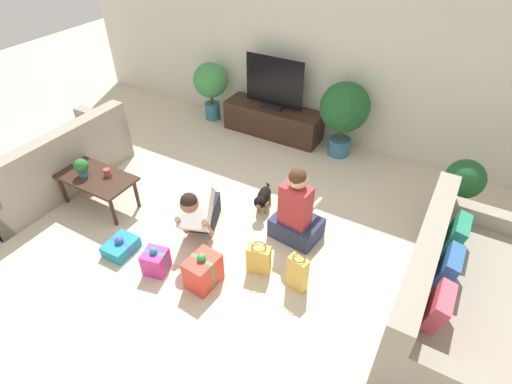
% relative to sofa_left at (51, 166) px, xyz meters
% --- Properties ---
extents(ground_plane, '(16.00, 16.00, 0.00)m').
position_rel_sofa_left_xyz_m(ground_plane, '(2.39, 0.29, -0.29)').
color(ground_plane, beige).
extents(wall_back, '(8.40, 0.06, 2.60)m').
position_rel_sofa_left_xyz_m(wall_back, '(2.39, 2.92, 1.01)').
color(wall_back, beige).
rests_on(wall_back, ground_plane).
extents(sofa_left, '(0.90, 2.07, 0.84)m').
position_rel_sofa_left_xyz_m(sofa_left, '(0.00, 0.00, 0.00)').
color(sofa_left, gray).
rests_on(sofa_left, ground_plane).
extents(sofa_right, '(0.90, 2.07, 0.84)m').
position_rel_sofa_left_xyz_m(sofa_right, '(4.79, 0.45, 0.01)').
color(sofa_right, gray).
rests_on(sofa_right, ground_plane).
extents(coffee_table, '(0.96, 0.50, 0.43)m').
position_rel_sofa_left_xyz_m(coffee_table, '(0.85, 0.00, 0.09)').
color(coffee_table, '#382319').
rests_on(coffee_table, ground_plane).
extents(tv_console, '(1.54, 0.47, 0.46)m').
position_rel_sofa_left_xyz_m(tv_console, '(1.86, 2.61, -0.06)').
color(tv_console, '#382319').
rests_on(tv_console, ground_plane).
extents(tv, '(0.92, 0.20, 0.77)m').
position_rel_sofa_left_xyz_m(tv, '(1.86, 2.61, 0.51)').
color(tv, black).
rests_on(tv, tv_console).
extents(potted_plant_back_left, '(0.55, 0.55, 0.95)m').
position_rel_sofa_left_xyz_m(potted_plant_back_left, '(0.74, 2.56, 0.34)').
color(potted_plant_back_left, '#336B84').
rests_on(potted_plant_back_left, ground_plane).
extents(potted_plant_back_right, '(0.69, 0.69, 1.09)m').
position_rel_sofa_left_xyz_m(potted_plant_back_right, '(2.98, 2.56, 0.41)').
color(potted_plant_back_right, '#336B84').
rests_on(potted_plant_back_right, ground_plane).
extents(potted_plant_corner_right, '(0.43, 0.43, 0.82)m').
position_rel_sofa_left_xyz_m(potted_plant_corner_right, '(4.64, 1.84, 0.22)').
color(potted_plant_corner_right, beige).
rests_on(potted_plant_corner_right, ground_plane).
extents(person_kneeling, '(0.56, 0.81, 0.76)m').
position_rel_sofa_left_xyz_m(person_kneeling, '(2.20, 0.21, 0.04)').
color(person_kneeling, '#23232D').
rests_on(person_kneeling, ground_plane).
extents(person_sitting, '(0.56, 0.52, 0.95)m').
position_rel_sofa_left_xyz_m(person_sitting, '(3.17, 0.67, 0.06)').
color(person_sitting, '#283351').
rests_on(person_sitting, ground_plane).
extents(dog, '(0.22, 0.49, 0.31)m').
position_rel_sofa_left_xyz_m(dog, '(2.63, 0.89, -0.10)').
color(dog, black).
rests_on(dog, ground_plane).
extents(gift_box_a, '(0.27, 0.27, 0.32)m').
position_rel_sofa_left_xyz_m(gift_box_a, '(2.15, -0.49, -0.16)').
color(gift_box_a, '#CC3389').
rests_on(gift_box_a, ground_plane).
extents(gift_box_b, '(0.28, 0.35, 0.21)m').
position_rel_sofa_left_xyz_m(gift_box_b, '(1.63, -0.47, -0.22)').
color(gift_box_b, teal).
rests_on(gift_box_b, ground_plane).
extents(gift_box_c, '(0.28, 0.36, 0.40)m').
position_rel_sofa_left_xyz_m(gift_box_c, '(2.67, -0.38, -0.12)').
color(gift_box_c, red).
rests_on(gift_box_c, ground_plane).
extents(gift_bag_a, '(0.21, 0.15, 0.42)m').
position_rel_sofa_left_xyz_m(gift_bag_a, '(3.49, 0.04, -0.09)').
color(gift_bag_a, '#E5B74C').
rests_on(gift_bag_a, ground_plane).
extents(gift_bag_b, '(0.25, 0.18, 0.34)m').
position_rel_sofa_left_xyz_m(gift_bag_b, '(3.06, 0.04, -0.13)').
color(gift_bag_b, '#E5B74C').
rests_on(gift_bag_b, ground_plane).
extents(mug, '(0.12, 0.08, 0.09)m').
position_rel_sofa_left_xyz_m(mug, '(0.97, 0.09, 0.18)').
color(mug, '#B23D38').
rests_on(mug, coffee_table).
extents(tabletop_plant, '(0.17, 0.17, 0.22)m').
position_rel_sofa_left_xyz_m(tabletop_plant, '(0.72, -0.05, 0.26)').
color(tabletop_plant, '#336B84').
rests_on(tabletop_plant, coffee_table).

